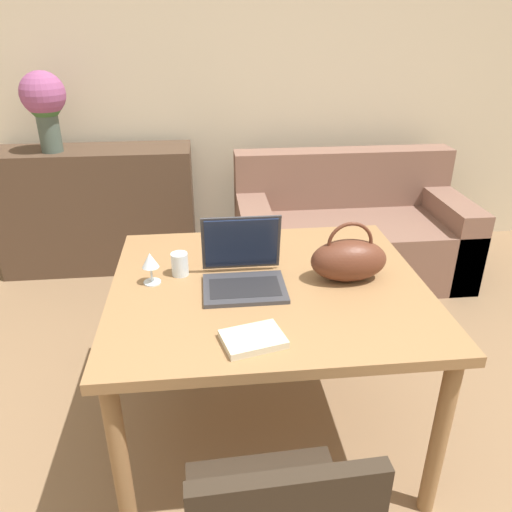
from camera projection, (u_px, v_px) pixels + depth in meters
wall_back at (221, 66)px, 3.48m from camera, size 10.00×0.06×2.70m
dining_table at (268, 301)px, 1.96m from camera, size 1.21×1.06×0.74m
couch at (348, 235)px, 3.48m from camera, size 1.55×0.81×0.82m
sideboard at (99, 210)px, 3.52m from camera, size 1.33×0.40×0.86m
laptop at (243, 267)px, 1.91m from camera, size 0.31×0.29×0.25m
drinking_glass at (180, 264)px, 1.97m from camera, size 0.07×0.07×0.09m
wine_glass at (150, 262)px, 1.89m from camera, size 0.07×0.07×0.13m
handbag at (349, 259)px, 1.92m from camera, size 0.30×0.16×0.24m
flower_vase at (44, 101)px, 3.12m from camera, size 0.28×0.28×0.50m
book at (253, 339)px, 1.58m from camera, size 0.22×0.18×0.02m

